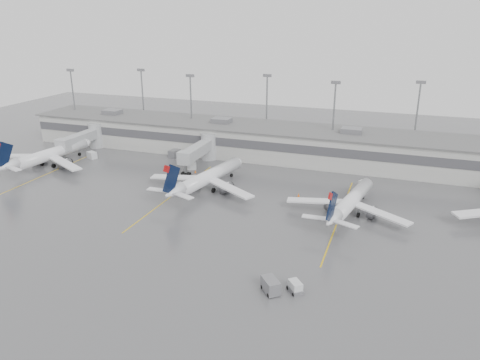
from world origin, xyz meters
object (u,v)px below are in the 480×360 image
(jet_far_left, at_px, (48,155))
(jet_mid_left, at_px, (207,177))
(baggage_tug, at_px, (295,288))
(jet_mid_right, at_px, (350,201))

(jet_far_left, relative_size, jet_mid_left, 1.03)
(jet_mid_left, xyz_separation_m, baggage_tug, (27.23, -32.36, -2.32))
(jet_mid_left, height_order, baggage_tug, jet_mid_left)
(jet_far_left, bearing_deg, jet_mid_right, 3.24)
(baggage_tug, bearing_deg, jet_mid_right, 42.90)
(jet_mid_right, xyz_separation_m, baggage_tug, (-3.74, -29.41, -2.09))
(jet_far_left, height_order, jet_mid_left, jet_far_left)
(jet_mid_right, bearing_deg, baggage_tug, -86.87)
(jet_mid_left, relative_size, baggage_tug, 10.03)
(jet_far_left, xyz_separation_m, jet_mid_left, (44.26, -2.23, -0.06))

